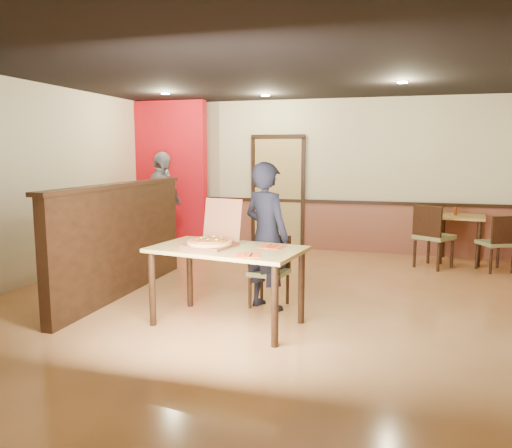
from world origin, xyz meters
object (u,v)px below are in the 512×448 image
at_px(main_table, 227,258).
at_px(diner, 266,236).
at_px(diner_chair, 271,268).
at_px(side_chair_right, 498,241).
at_px(side_chair_left, 432,234).
at_px(side_table, 461,226).
at_px(condiment, 455,211).
at_px(pizza_box, 212,240).
at_px(passerby, 162,204).

distance_m(main_table, diner, 0.72).
bearing_deg(diner_chair, side_chair_right, 49.73).
xyz_separation_m(main_table, side_chair_left, (2.26, 3.36, -0.18)).
bearing_deg(side_table, condiment, 163.09).
xyz_separation_m(side_chair_left, side_table, (0.49, 0.61, 0.06)).
bearing_deg(side_chair_left, pizza_box, 87.44).
relative_size(passerby, condiment, 13.51).
height_order(diner_chair, side_chair_left, side_chair_left).
relative_size(side_chair_right, passerby, 0.48).
relative_size(diner, passerby, 0.94).
relative_size(main_table, diner_chair, 2.01).
relative_size(side_chair_right, pizza_box, 1.43).
xyz_separation_m(side_chair_left, side_chair_right, (0.97, 0.00, -0.07)).
xyz_separation_m(side_chair_right, passerby, (-5.52, -0.25, 0.44)).
bearing_deg(condiment, side_table, -16.91).
xyz_separation_m(side_chair_right, side_table, (-0.48, 0.61, 0.12)).
bearing_deg(diner, passerby, -15.51).
height_order(diner_chair, side_table, diner_chair).
xyz_separation_m(diner_chair, side_chair_left, (1.98, 2.56, 0.09)).
distance_m(diner_chair, side_table, 4.02).
relative_size(side_table, pizza_box, 1.33).
relative_size(side_chair_left, passerby, 0.55).
relative_size(side_chair_left, pizza_box, 1.62).
height_order(diner, condiment, diner).
bearing_deg(main_table, side_chair_left, 65.20).
bearing_deg(condiment, passerby, -169.85).
distance_m(side_table, diner, 4.16).
bearing_deg(main_table, pizza_box, 179.94).
relative_size(diner_chair, diner, 0.49).
bearing_deg(side_table, side_chair_right, -51.95).
relative_size(side_table, passerby, 0.45).
relative_size(main_table, side_chair_right, 1.91).
distance_m(diner, condiment, 4.12).
relative_size(side_chair_right, side_table, 1.07).
xyz_separation_m(side_chair_right, diner, (-2.97, -2.71, 0.38)).
distance_m(passerby, pizza_box, 3.75).
bearing_deg(pizza_box, diner, 66.62).
relative_size(diner_chair, condiment, 6.17).
relative_size(side_chair_left, side_table, 1.22).
relative_size(pizza_box, condiment, 4.56).
distance_m(diner, pizza_box, 0.77).
xyz_separation_m(main_table, passerby, (-2.30, 3.12, 0.19)).
bearing_deg(side_chair_right, passerby, -21.92).
bearing_deg(side_table, diner, -126.93).
xyz_separation_m(side_table, condiment, (-0.09, 0.03, 0.25)).
height_order(main_table, condiment, condiment).
bearing_deg(main_table, side_chair_right, 55.28).
distance_m(passerby, condiment, 5.03).
distance_m(side_table, passerby, 5.13).
height_order(main_table, passerby, passerby).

